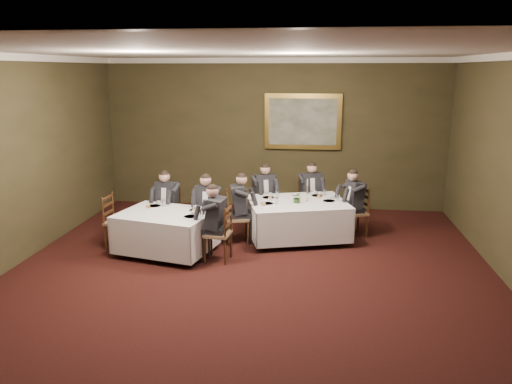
% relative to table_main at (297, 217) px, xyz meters
% --- Properties ---
extents(ground, '(10.00, 10.00, 0.00)m').
position_rel_table_main_xyz_m(ground, '(-0.68, -2.64, -0.45)').
color(ground, black).
rests_on(ground, ground).
extents(ceiling, '(8.00, 10.00, 0.10)m').
position_rel_table_main_xyz_m(ceiling, '(-0.68, -2.64, 3.05)').
color(ceiling, silver).
rests_on(ceiling, back_wall).
extents(back_wall, '(8.00, 0.10, 3.50)m').
position_rel_table_main_xyz_m(back_wall, '(-0.68, 2.36, 1.30)').
color(back_wall, '#333119').
rests_on(back_wall, ground).
extents(crown_molding, '(8.00, 10.00, 0.12)m').
position_rel_table_main_xyz_m(crown_molding, '(-0.68, -2.64, 2.99)').
color(crown_molding, white).
rests_on(crown_molding, back_wall).
extents(table_main, '(2.18, 1.88, 0.67)m').
position_rel_table_main_xyz_m(table_main, '(0.00, 0.00, 0.00)').
color(table_main, black).
rests_on(table_main, ground).
extents(table_second, '(1.86, 1.57, 0.67)m').
position_rel_table_main_xyz_m(table_second, '(-2.31, -1.07, -0.00)').
color(table_second, black).
rests_on(table_second, ground).
extents(chair_main_backleft, '(0.58, 0.57, 1.00)m').
position_rel_table_main_xyz_m(chair_main_backleft, '(-0.75, 0.78, -0.17)').
color(chair_main_backleft, olive).
rests_on(chair_main_backleft, ground).
extents(diner_main_backleft, '(0.57, 0.61, 1.35)m').
position_rel_table_main_xyz_m(diner_main_backleft, '(-0.74, 0.77, 0.06)').
color(diner_main_backleft, black).
rests_on(diner_main_backleft, chair_main_backleft).
extents(chair_main_backright, '(0.56, 0.55, 1.00)m').
position_rel_table_main_xyz_m(chair_main_backright, '(0.22, 1.06, -0.17)').
color(chair_main_backright, olive).
rests_on(chair_main_backright, ground).
extents(diner_main_backright, '(0.55, 0.59, 1.35)m').
position_rel_table_main_xyz_m(diner_main_backright, '(0.22, 1.05, 0.06)').
color(diner_main_backright, black).
rests_on(diner_main_backright, chair_main_backright).
extents(chair_main_endleft, '(0.51, 0.52, 1.00)m').
position_rel_table_main_xyz_m(chair_main_endleft, '(-1.14, -0.33, -0.17)').
color(chair_main_endleft, olive).
rests_on(chair_main_endleft, ground).
extents(diner_main_endleft, '(0.56, 0.50, 1.35)m').
position_rel_table_main_xyz_m(diner_main_endleft, '(-1.12, -0.32, 0.06)').
color(diner_main_endleft, black).
rests_on(diner_main_endleft, chair_main_endleft).
extents(chair_main_endright, '(0.56, 0.57, 1.00)m').
position_rel_table_main_xyz_m(chair_main_endright, '(1.14, 0.33, -0.17)').
color(chair_main_endright, olive).
rests_on(chair_main_endright, ground).
extents(diner_main_endright, '(0.60, 0.55, 1.35)m').
position_rel_table_main_xyz_m(diner_main_endright, '(1.12, 0.32, 0.06)').
color(diner_main_endright, black).
rests_on(diner_main_endright, chair_main_endright).
extents(chair_sec_backleft, '(0.50, 0.48, 1.00)m').
position_rel_table_main_xyz_m(chair_sec_backleft, '(-2.54, -0.16, -0.17)').
color(chair_sec_backleft, olive).
rests_on(chair_sec_backleft, ground).
extents(diner_sec_backleft, '(0.47, 0.53, 1.35)m').
position_rel_table_main_xyz_m(diner_sec_backleft, '(-2.54, -0.18, 0.06)').
color(diner_sec_backleft, black).
rests_on(diner_sec_backleft, chair_sec_backleft).
extents(chair_sec_backright, '(0.46, 0.44, 1.00)m').
position_rel_table_main_xyz_m(chair_sec_backright, '(-1.70, -0.36, -0.17)').
color(chair_sec_backright, olive).
rests_on(chair_sec_backright, ground).
extents(diner_sec_backright, '(0.44, 0.50, 1.35)m').
position_rel_table_main_xyz_m(diner_sec_backright, '(-1.70, -0.37, 0.06)').
color(diner_sec_backright, black).
rests_on(diner_sec_backright, chair_sec_backright).
extents(chair_sec_endright, '(0.46, 0.48, 1.00)m').
position_rel_table_main_xyz_m(chair_sec_endright, '(-1.31, -1.30, -0.17)').
color(chair_sec_endright, olive).
rests_on(chair_sec_endright, ground).
extents(diner_sec_endright, '(0.52, 0.45, 1.35)m').
position_rel_table_main_xyz_m(diner_sec_endright, '(-1.32, -1.30, 0.06)').
color(diner_sec_endright, black).
rests_on(diner_sec_endright, chair_sec_endright).
extents(chair_sec_endleft, '(0.45, 0.47, 1.00)m').
position_rel_table_main_xyz_m(chair_sec_endleft, '(-3.30, -0.84, -0.17)').
color(chair_sec_endleft, olive).
rests_on(chair_sec_endleft, ground).
extents(centerpiece, '(0.25, 0.23, 0.23)m').
position_rel_table_main_xyz_m(centerpiece, '(-0.00, -0.12, 0.43)').
color(centerpiece, '#2D5926').
rests_on(centerpiece, table_main).
extents(candlestick, '(0.07, 0.07, 0.45)m').
position_rel_table_main_xyz_m(candlestick, '(0.18, 0.04, 0.48)').
color(candlestick, gold).
rests_on(candlestick, table_main).
extents(place_setting_table_main, '(0.33, 0.31, 0.14)m').
position_rel_table_main_xyz_m(place_setting_table_main, '(-0.54, 0.26, 0.35)').
color(place_setting_table_main, white).
rests_on(place_setting_table_main, table_main).
extents(place_setting_table_second, '(0.33, 0.31, 0.14)m').
position_rel_table_main_xyz_m(place_setting_table_second, '(-2.60, -0.62, 0.35)').
color(place_setting_table_second, white).
rests_on(place_setting_table_second, table_second).
extents(painting, '(1.77, 0.09, 1.28)m').
position_rel_table_main_xyz_m(painting, '(0.00, 2.29, 1.62)').
color(painting, gold).
rests_on(painting, back_wall).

